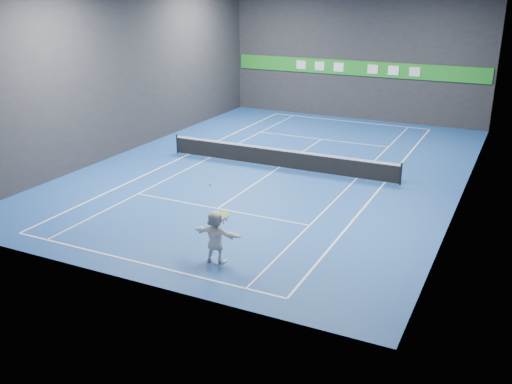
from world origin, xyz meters
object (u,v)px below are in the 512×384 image
at_px(tennis_ball, 210,185).
at_px(tennis_net, 279,157).
at_px(player, 216,237).
at_px(tennis_racket, 224,217).

distance_m(tennis_ball, tennis_net, 10.96).
height_order(player, tennis_net, player).
distance_m(tennis_ball, tennis_racket, 1.15).
bearing_deg(tennis_ball, tennis_racket, -9.40).
bearing_deg(tennis_ball, tennis_net, 101.37).
bearing_deg(tennis_racket, player, -171.78).
bearing_deg(tennis_racket, tennis_ball, 170.60).
distance_m(player, tennis_racket, 0.83).
bearing_deg(tennis_racket, tennis_net, 104.23).
relative_size(tennis_net, tennis_racket, 25.46).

